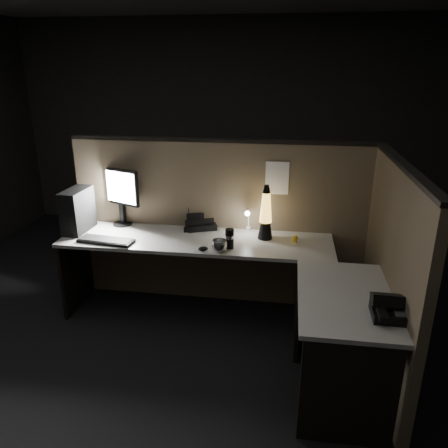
# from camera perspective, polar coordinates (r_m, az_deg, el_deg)

# --- Properties ---
(floor) EXTENTS (6.00, 6.00, 0.00)m
(floor) POSITION_cam_1_polar(r_m,az_deg,el_deg) (3.54, -3.02, -16.83)
(floor) COLOR black
(floor) RESTS_ON ground
(room_shell) EXTENTS (6.00, 6.00, 6.00)m
(room_shell) POSITION_cam_1_polar(r_m,az_deg,el_deg) (2.87, -3.61, 9.98)
(room_shell) COLOR silver
(room_shell) RESTS_ON ground
(partition_back) EXTENTS (2.66, 0.06, 1.50)m
(partition_back) POSITION_cam_1_polar(r_m,az_deg,el_deg) (3.99, -0.57, -0.06)
(partition_back) COLOR brown
(partition_back) RESTS_ON ground
(partition_right) EXTENTS (0.06, 1.66, 1.50)m
(partition_right) POSITION_cam_1_polar(r_m,az_deg,el_deg) (3.26, 20.83, -6.23)
(partition_right) COLOR brown
(partition_right) RESTS_ON ground
(desk) EXTENTS (2.60, 1.60, 0.73)m
(desk) POSITION_cam_1_polar(r_m,az_deg,el_deg) (3.41, 0.62, -6.76)
(desk) COLOR #BBB8B0
(desk) RESTS_ON ground
(pc_tower) EXTENTS (0.18, 0.37, 0.38)m
(pc_tower) POSITION_cam_1_polar(r_m,az_deg,el_deg) (4.04, -18.59, 1.70)
(pc_tower) COLOR black
(pc_tower) RESTS_ON desk
(monitor) EXTENTS (0.39, 0.19, 0.52)m
(monitor) POSITION_cam_1_polar(r_m,az_deg,el_deg) (4.07, -13.36, 4.18)
(monitor) COLOR black
(monitor) RESTS_ON desk
(keyboard) EXTENTS (0.49, 0.21, 0.02)m
(keyboard) POSITION_cam_1_polar(r_m,az_deg,el_deg) (3.78, -15.17, -2.10)
(keyboard) COLOR black
(keyboard) RESTS_ON desk
(mouse) EXTENTS (0.09, 0.08, 0.03)m
(mouse) POSITION_cam_1_polar(r_m,az_deg,el_deg) (3.48, -2.75, -3.23)
(mouse) COLOR black
(mouse) RESTS_ON desk
(clip_lamp) EXTENTS (0.04, 0.17, 0.22)m
(clip_lamp) POSITION_cam_1_polar(r_m,az_deg,el_deg) (3.81, 3.15, 0.71)
(clip_lamp) COLOR silver
(clip_lamp) RESTS_ON desk
(organizer) EXTENTS (0.33, 0.31, 0.20)m
(organizer) POSITION_cam_1_polar(r_m,az_deg,el_deg) (3.97, -3.06, 0.19)
(organizer) COLOR black
(organizer) RESTS_ON desk
(lava_lamp) EXTENTS (0.13, 0.13, 0.47)m
(lava_lamp) POSITION_cam_1_polar(r_m,az_deg,el_deg) (3.67, 5.47, 0.97)
(lava_lamp) COLOR black
(lava_lamp) RESTS_ON desk
(travel_mug) EXTENTS (0.07, 0.07, 0.16)m
(travel_mug) POSITION_cam_1_polar(r_m,az_deg,el_deg) (3.50, 0.73, -1.93)
(travel_mug) COLOR black
(travel_mug) RESTS_ON desk
(steel_mug) EXTENTS (0.16, 0.16, 0.10)m
(steel_mug) POSITION_cam_1_polar(r_m,az_deg,el_deg) (3.44, -0.60, -2.87)
(steel_mug) COLOR silver
(steel_mug) RESTS_ON desk
(figurine) EXTENTS (0.05, 0.05, 0.05)m
(figurine) POSITION_cam_1_polar(r_m,az_deg,el_deg) (3.66, 9.26, -1.80)
(figurine) COLOR yellow
(figurine) RESTS_ON desk
(pinned_paper) EXTENTS (0.20, 0.00, 0.28)m
(pinned_paper) POSITION_cam_1_polar(r_m,az_deg,el_deg) (3.77, 6.94, 5.96)
(pinned_paper) COLOR white
(pinned_paper) RESTS_ON partition_back
(desk_phone) EXTENTS (0.24, 0.25, 0.14)m
(desk_phone) POSITION_cam_1_polar(r_m,az_deg,el_deg) (2.78, 21.05, -10.20)
(desk_phone) COLOR black
(desk_phone) RESTS_ON desk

